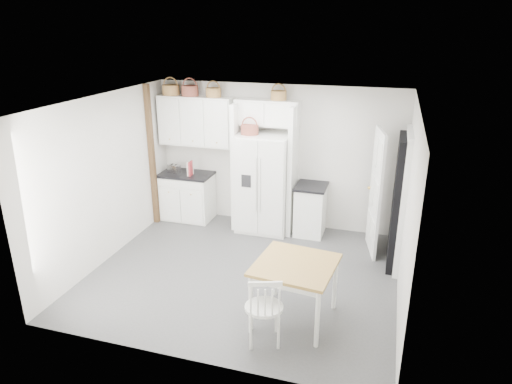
% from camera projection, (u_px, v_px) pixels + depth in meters
% --- Properties ---
extents(floor, '(4.50, 4.50, 0.00)m').
position_uv_depth(floor, '(244.00, 273.00, 6.96)').
color(floor, '#4F4F4F').
rests_on(floor, ground).
extents(ceiling, '(4.50, 4.50, 0.00)m').
position_uv_depth(ceiling, '(242.00, 102.00, 6.06)').
color(ceiling, white).
rests_on(ceiling, wall_back).
extents(wall_back, '(4.50, 0.00, 4.50)m').
position_uv_depth(wall_back, '(277.00, 157.00, 8.30)').
color(wall_back, beige).
rests_on(wall_back, floor).
extents(wall_left, '(0.00, 4.00, 4.00)m').
position_uv_depth(wall_left, '(106.00, 179.00, 7.12)').
color(wall_left, beige).
rests_on(wall_left, floor).
extents(wall_right, '(0.00, 4.00, 4.00)m').
position_uv_depth(wall_right, '(408.00, 211.00, 5.90)').
color(wall_right, beige).
rests_on(wall_right, floor).
extents(refrigerator, '(0.92, 0.74, 1.78)m').
position_uv_depth(refrigerator, '(264.00, 183.00, 8.18)').
color(refrigerator, white).
rests_on(refrigerator, floor).
extents(base_cab_left, '(0.94, 0.60, 0.87)m').
position_uv_depth(base_cab_left, '(188.00, 197.00, 8.79)').
color(base_cab_left, white).
rests_on(base_cab_left, floor).
extents(base_cab_right, '(0.50, 0.60, 0.88)m').
position_uv_depth(base_cab_right, '(310.00, 210.00, 8.15)').
color(base_cab_right, white).
rests_on(base_cab_right, floor).
extents(dining_table, '(1.06, 1.06, 0.80)m').
position_uv_depth(dining_table, '(294.00, 291.00, 5.76)').
color(dining_table, olive).
rests_on(dining_table, floor).
extents(windsor_chair, '(0.57, 0.54, 0.93)m').
position_uv_depth(windsor_chair, '(264.00, 307.00, 5.32)').
color(windsor_chair, white).
rests_on(windsor_chair, floor).
extents(counter_left, '(0.98, 0.64, 0.04)m').
position_uv_depth(counter_left, '(186.00, 174.00, 8.63)').
color(counter_left, black).
rests_on(counter_left, base_cab_left).
extents(counter_right, '(0.54, 0.64, 0.04)m').
position_uv_depth(counter_right, '(311.00, 186.00, 7.99)').
color(counter_right, black).
rests_on(counter_right, base_cab_right).
extents(toaster, '(0.25, 0.18, 0.16)m').
position_uv_depth(toaster, '(174.00, 169.00, 8.64)').
color(toaster, silver).
rests_on(toaster, counter_left).
extents(cookbook_red, '(0.05, 0.18, 0.26)m').
position_uv_depth(cookbook_red, '(191.00, 168.00, 8.47)').
color(cookbook_red, '#A7292F').
rests_on(cookbook_red, counter_left).
extents(cookbook_cream, '(0.06, 0.18, 0.26)m').
position_uv_depth(cookbook_cream, '(190.00, 168.00, 8.48)').
color(cookbook_cream, beige).
rests_on(cookbook_cream, counter_left).
extents(basket_upper_a, '(0.32, 0.32, 0.18)m').
position_uv_depth(basket_upper_a, '(171.00, 90.00, 8.29)').
color(basket_upper_a, olive).
rests_on(basket_upper_a, upper_cabinet).
extents(basket_upper_b, '(0.31, 0.31, 0.18)m').
position_uv_depth(basket_upper_b, '(190.00, 91.00, 8.19)').
color(basket_upper_b, brown).
rests_on(basket_upper_b, upper_cabinet).
extents(basket_upper_c, '(0.28, 0.28, 0.16)m').
position_uv_depth(basket_upper_c, '(213.00, 92.00, 8.07)').
color(basket_upper_c, olive).
rests_on(basket_upper_c, upper_cabinet).
extents(basket_bridge_b, '(0.27, 0.27, 0.16)m').
position_uv_depth(basket_bridge_b, '(279.00, 95.00, 7.75)').
color(basket_bridge_b, olive).
rests_on(basket_bridge_b, bridge_cabinet).
extents(basket_fridge_a, '(0.31, 0.31, 0.16)m').
position_uv_depth(basket_fridge_a, '(250.00, 130.00, 7.81)').
color(basket_fridge_a, brown).
rests_on(basket_fridge_a, refrigerator).
extents(upper_cabinet, '(1.40, 0.34, 0.90)m').
position_uv_depth(upper_cabinet, '(196.00, 121.00, 8.35)').
color(upper_cabinet, white).
rests_on(upper_cabinet, wall_back).
extents(bridge_cabinet, '(1.12, 0.34, 0.45)m').
position_uv_depth(bridge_cabinet, '(267.00, 113.00, 7.91)').
color(bridge_cabinet, white).
rests_on(bridge_cabinet, wall_back).
extents(fridge_panel_left, '(0.08, 0.60, 2.30)m').
position_uv_depth(fridge_panel_left, '(238.00, 166.00, 8.27)').
color(fridge_panel_left, white).
rests_on(fridge_panel_left, floor).
extents(fridge_panel_right, '(0.08, 0.60, 2.30)m').
position_uv_depth(fridge_panel_right, '(293.00, 171.00, 7.99)').
color(fridge_panel_right, white).
rests_on(fridge_panel_right, floor).
extents(trim_post, '(0.09, 0.09, 2.60)m').
position_uv_depth(trim_post, '(152.00, 156.00, 8.31)').
color(trim_post, '#3C2714').
rests_on(trim_post, floor).
extents(doorway_void, '(0.18, 0.85, 2.05)m').
position_uv_depth(doorway_void, '(399.00, 203.00, 6.92)').
color(doorway_void, black).
rests_on(doorway_void, floor).
extents(door_slab, '(0.21, 0.79, 2.05)m').
position_uv_depth(door_slab, '(376.00, 193.00, 7.32)').
color(door_slab, white).
rests_on(door_slab, floor).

